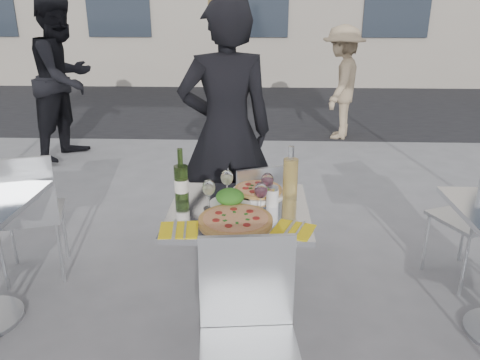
{
  "coord_description": "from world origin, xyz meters",
  "views": [
    {
      "loc": [
        0.1,
        -2.22,
        1.73
      ],
      "look_at": [
        0.0,
        0.15,
        0.85
      ],
      "focal_mm": 35.0,
      "sensor_mm": 36.0,
      "label": 1
    }
  ],
  "objects_px": {
    "woman_diner": "(226,133)",
    "pedestrian_b": "(341,83)",
    "wineglass_red_a": "(261,191)",
    "wineglass_red_b": "(267,181)",
    "chair_near": "(249,327)",
    "sugar_shaker": "(272,196)",
    "side_chair_lfar": "(26,208)",
    "pizza_far": "(258,190)",
    "carafe": "(290,177)",
    "pedestrian_a": "(64,79)",
    "wineglass_white_b": "(227,179)",
    "pizza_near": "(236,219)",
    "chair_far": "(259,213)",
    "napkin_left": "(179,230)",
    "wineglass_white_a": "(209,189)",
    "wine_bottle": "(181,181)",
    "napkin_right": "(293,229)",
    "salad_plate": "(230,198)",
    "main_table": "(239,244)"
  },
  "relations": [
    {
      "from": "woman_diner",
      "to": "pedestrian_b",
      "type": "xyz_separation_m",
      "value": [
        1.34,
        3.29,
        -0.15
      ]
    },
    {
      "from": "wineglass_red_a",
      "to": "wineglass_red_b",
      "type": "relative_size",
      "value": 1.0
    },
    {
      "from": "chair_near",
      "to": "sugar_shaker",
      "type": "xyz_separation_m",
      "value": [
        0.11,
        0.7,
        0.29
      ]
    },
    {
      "from": "woman_diner",
      "to": "sugar_shaker",
      "type": "bearing_deg",
      "value": 97.29
    },
    {
      "from": "side_chair_lfar",
      "to": "chair_near",
      "type": "bearing_deg",
      "value": 124.75
    },
    {
      "from": "pizza_far",
      "to": "carafe",
      "type": "relative_size",
      "value": 1.05
    },
    {
      "from": "pedestrian_a",
      "to": "wineglass_white_b",
      "type": "relative_size",
      "value": 11.95
    },
    {
      "from": "pedestrian_a",
      "to": "wineglass_red_b",
      "type": "distance_m",
      "value": 3.9
    },
    {
      "from": "side_chair_lfar",
      "to": "pizza_near",
      "type": "xyz_separation_m",
      "value": [
        1.37,
        -0.61,
        0.23
      ]
    },
    {
      "from": "chair_far",
      "to": "wineglass_red_b",
      "type": "bearing_deg",
      "value": 73.28
    },
    {
      "from": "chair_near",
      "to": "napkin_left",
      "type": "xyz_separation_m",
      "value": [
        -0.34,
        0.39,
        0.24
      ]
    },
    {
      "from": "wineglass_red_b",
      "to": "wineglass_white_a",
      "type": "bearing_deg",
      "value": -158.62
    },
    {
      "from": "pizza_far",
      "to": "napkin_left",
      "type": "relative_size",
      "value": 1.52
    },
    {
      "from": "pizza_near",
      "to": "wine_bottle",
      "type": "height_order",
      "value": "wine_bottle"
    },
    {
      "from": "chair_near",
      "to": "side_chair_lfar",
      "type": "bearing_deg",
      "value": 136.82
    },
    {
      "from": "pizza_far",
      "to": "pedestrian_a",
      "type": "bearing_deg",
      "value": 127.29
    },
    {
      "from": "pizza_near",
      "to": "chair_near",
      "type": "bearing_deg",
      "value": -81.21
    },
    {
      "from": "wine_bottle",
      "to": "pizza_far",
      "type": "bearing_deg",
      "value": 18.33
    },
    {
      "from": "pedestrian_b",
      "to": "napkin_right",
      "type": "height_order",
      "value": "pedestrian_b"
    },
    {
      "from": "salad_plate",
      "to": "wineglass_white_b",
      "type": "distance_m",
      "value": 0.13
    },
    {
      "from": "chair_far",
      "to": "wineglass_white_a",
      "type": "relative_size",
      "value": 5.27
    },
    {
      "from": "main_table",
      "to": "wineglass_red_a",
      "type": "relative_size",
      "value": 4.76
    },
    {
      "from": "chair_near",
      "to": "napkin_right",
      "type": "distance_m",
      "value": 0.52
    },
    {
      "from": "pizza_far",
      "to": "napkin_right",
      "type": "bearing_deg",
      "value": -70.05
    },
    {
      "from": "pedestrian_b",
      "to": "pedestrian_a",
      "type": "bearing_deg",
      "value": -55.37
    },
    {
      "from": "main_table",
      "to": "chair_near",
      "type": "height_order",
      "value": "chair_near"
    },
    {
      "from": "pedestrian_b",
      "to": "wine_bottle",
      "type": "relative_size",
      "value": 5.15
    },
    {
      "from": "carafe",
      "to": "sugar_shaker",
      "type": "height_order",
      "value": "carafe"
    },
    {
      "from": "pedestrian_a",
      "to": "sugar_shaker",
      "type": "distance_m",
      "value": 3.97
    },
    {
      "from": "pedestrian_b",
      "to": "chair_far",
      "type": "bearing_deg",
      "value": 1.54
    },
    {
      "from": "pedestrian_a",
      "to": "napkin_right",
      "type": "relative_size",
      "value": 8.12
    },
    {
      "from": "wine_bottle",
      "to": "wineglass_red_b",
      "type": "distance_m",
      "value": 0.46
    },
    {
      "from": "woman_diner",
      "to": "pedestrian_a",
      "type": "distance_m",
      "value": 3.07
    },
    {
      "from": "pizza_near",
      "to": "pizza_far",
      "type": "height_order",
      "value": "pizza_far"
    },
    {
      "from": "carafe",
      "to": "pizza_near",
      "type": "bearing_deg",
      "value": -131.25
    },
    {
      "from": "woman_diner",
      "to": "wineglass_white_a",
      "type": "height_order",
      "value": "woman_diner"
    },
    {
      "from": "wineglass_white_a",
      "to": "napkin_right",
      "type": "relative_size",
      "value": 0.68
    },
    {
      "from": "pedestrian_a",
      "to": "salad_plate",
      "type": "distance_m",
      "value": 3.84
    },
    {
      "from": "pedestrian_a",
      "to": "sugar_shaker",
      "type": "bearing_deg",
      "value": -127.62
    },
    {
      "from": "pedestrian_b",
      "to": "wineglass_red_b",
      "type": "distance_m",
      "value": 4.26
    },
    {
      "from": "wineglass_red_a",
      "to": "wineglass_red_b",
      "type": "distance_m",
      "value": 0.15
    },
    {
      "from": "chair_near",
      "to": "wineglass_red_a",
      "type": "height_order",
      "value": "wineglass_red_a"
    },
    {
      "from": "wineglass_white_a",
      "to": "wineglass_red_b",
      "type": "xyz_separation_m",
      "value": [
        0.3,
        0.12,
        0.0
      ]
    },
    {
      "from": "napkin_right",
      "to": "wineglass_red_a",
      "type": "bearing_deg",
      "value": 146.78
    },
    {
      "from": "wine_bottle",
      "to": "wineglass_white_b",
      "type": "xyz_separation_m",
      "value": [
        0.24,
        0.07,
        -0.0
      ]
    },
    {
      "from": "main_table",
      "to": "chair_far",
      "type": "bearing_deg",
      "value": 78.25
    },
    {
      "from": "wineglass_white_a",
      "to": "wineglass_red_b",
      "type": "height_order",
      "value": "same"
    },
    {
      "from": "main_table",
      "to": "carafe",
      "type": "height_order",
      "value": "carafe"
    },
    {
      "from": "sugar_shaker",
      "to": "wineglass_white_b",
      "type": "distance_m",
      "value": 0.27
    },
    {
      "from": "napkin_right",
      "to": "side_chair_lfar",
      "type": "bearing_deg",
      "value": 177.65
    }
  ]
}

